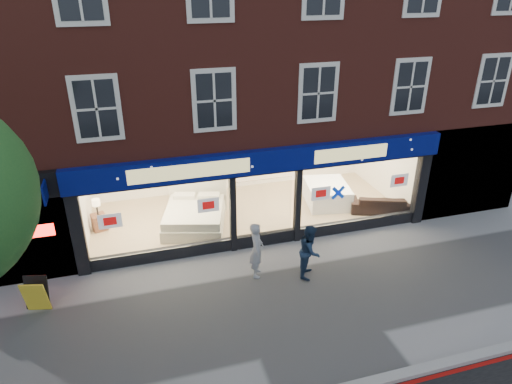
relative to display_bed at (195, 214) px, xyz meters
name	(u,v)px	position (x,y,z in m)	size (l,w,h in m)	color
ground	(300,303)	(1.97, -4.81, -0.48)	(120.00, 120.00, 0.00)	gray
showroom_floor	(247,212)	(1.97, 0.44, -0.43)	(11.00, 4.50, 0.10)	tan
building	(232,14)	(1.95, 2.12, 6.19)	(19.00, 8.26, 10.30)	maroon
display_bed	(195,214)	(0.00, 0.00, 0.00)	(2.58, 2.87, 1.37)	beige
bedside_table	(99,222)	(-3.13, 0.56, -0.11)	(0.45, 0.45, 0.55)	brown
mattress_stack	(327,193)	(4.99, 0.28, -0.01)	(1.79, 2.11, 0.74)	white
sofa	(380,203)	(6.57, -0.91, -0.07)	(2.14, 0.84, 0.62)	black
a_board	(36,295)	(-4.59, -3.15, -0.01)	(0.61, 0.39, 0.93)	gold
pedestrian_grey	(257,250)	(1.24, -3.24, 0.35)	(0.61, 0.40, 1.67)	#96979D
pedestrian_blue	(310,251)	(2.68, -3.66, 0.32)	(0.77, 0.60, 1.59)	#16263E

